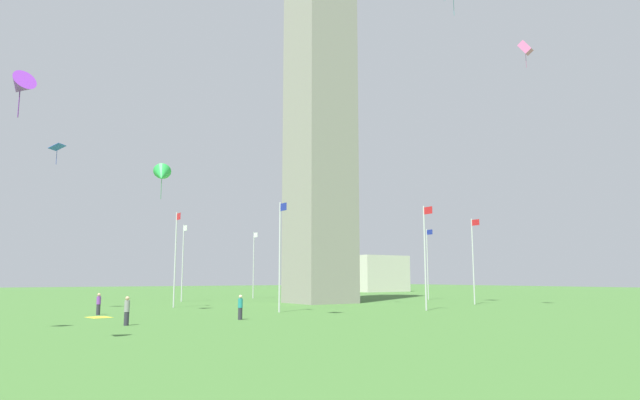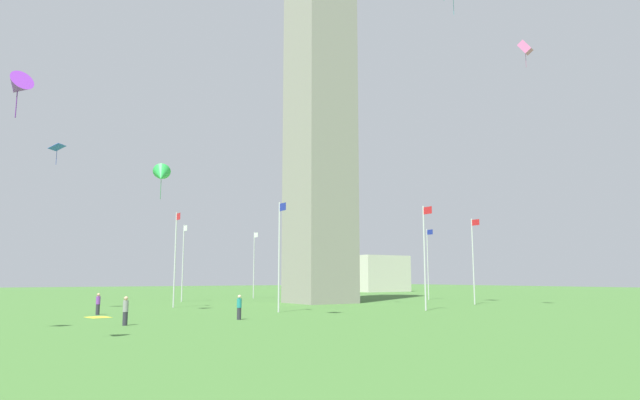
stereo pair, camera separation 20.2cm
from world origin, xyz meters
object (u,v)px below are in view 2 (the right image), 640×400
(flagpole_ne, at_px, (473,257))
(flagpole_e, at_px, (428,261))
(kite_blue_diamond, at_px, (57,148))
(kite_green_delta, at_px, (161,175))
(flagpole_n, at_px, (425,253))
(flagpole_se, at_px, (344,262))
(person_gray_shirt, at_px, (125,311))
(flagpole_w, at_px, (175,255))
(obelisk_monument, at_px, (320,56))
(kite_pink_box, at_px, (525,48))
(flagpole_nw, at_px, (279,252))
(distant_building, at_px, (355,274))
(picnic_blanket_near_first_person, at_px, (98,317))
(person_purple_shirt, at_px, (98,304))
(flagpole_sw, at_px, (183,259))
(flagpole_s, at_px, (254,262))
(kite_purple_delta, at_px, (18,86))

(flagpole_ne, distance_m, flagpole_e, 12.85)
(kite_blue_diamond, distance_m, kite_green_delta, 10.80)
(flagpole_n, bearing_deg, flagpole_se, 157.50)
(flagpole_ne, xyz_separation_m, person_gray_shirt, (5.92, -37.51, -4.13))
(person_gray_shirt, bearing_deg, flagpole_w, 30.60)
(obelisk_monument, distance_m, flagpole_w, 29.47)
(kite_blue_diamond, height_order, kite_pink_box, kite_pink_box)
(flagpole_nw, relative_size, distant_building, 0.39)
(picnic_blanket_near_first_person, bearing_deg, person_purple_shirt, 169.77)
(kite_pink_box, bearing_deg, flagpole_nw, -112.43)
(person_gray_shirt, distance_m, kite_pink_box, 43.14)
(flagpole_nw, bearing_deg, flagpole_ne, 90.00)
(flagpole_n, height_order, kite_blue_diamond, kite_blue_diamond)
(person_purple_shirt, bearing_deg, picnic_blanket_near_first_person, -95.40)
(obelisk_monument, height_order, distant_building, obelisk_monument)
(flagpole_n, xyz_separation_m, flagpole_ne, (-4.92, 11.88, 0.00))
(kite_blue_diamond, bearing_deg, flagpole_sw, 124.30)
(obelisk_monument, xyz_separation_m, flagpole_s, (-16.74, 0.00, -24.22))
(flagpole_n, distance_m, person_purple_shirt, 27.20)
(person_purple_shirt, distance_m, kite_purple_delta, 23.03)
(flagpole_w, relative_size, person_purple_shirt, 5.56)
(flagpole_ne, relative_size, kite_pink_box, 3.36)
(flagpole_n, bearing_deg, flagpole_sw, -157.50)
(flagpole_ne, xyz_separation_m, flagpole_e, (-11.88, 4.92, 0.00))
(flagpole_n, height_order, distant_building, flagpole_n)
(flagpole_se, height_order, kite_green_delta, kite_green_delta)
(flagpole_w, bearing_deg, flagpole_ne, 67.50)
(person_purple_shirt, relative_size, kite_pink_box, 0.60)
(kite_green_delta, bearing_deg, distant_building, 130.69)
(flagpole_se, xyz_separation_m, picnic_blanket_near_first_person, (21.62, -37.41, -4.97))
(flagpole_s, distance_m, kite_blue_diamond, 33.17)
(flagpole_ne, height_order, kite_purple_delta, kite_purple_delta)
(flagpole_s, height_order, kite_purple_delta, kite_purple_delta)
(distant_building, bearing_deg, person_purple_shirt, -51.09)
(person_purple_shirt, xyz_separation_m, picnic_blanket_near_first_person, (2.69, -0.49, -0.81))
(obelisk_monument, xyz_separation_m, distant_building, (-43.28, 37.37, -25.57))
(flagpole_n, height_order, picnic_blanket_near_first_person, flagpole_n)
(flagpole_s, xyz_separation_m, person_purple_shirt, (23.84, -25.05, -4.16))
(flagpole_se, bearing_deg, kite_green_delta, -60.57)
(flagpole_ne, xyz_separation_m, person_purple_shirt, (-4.83, -36.93, -4.16))
(flagpole_ne, xyz_separation_m, distant_building, (-55.21, 25.50, -1.35))
(flagpole_nw, height_order, kite_green_delta, kite_green_delta)
(flagpole_ne, distance_m, kite_blue_diamond, 42.67)
(person_purple_shirt, xyz_separation_m, kite_blue_diamond, (-8.16, -2.61, 13.61))
(flagpole_se, relative_size, distant_building, 0.39)
(flagpole_e, bearing_deg, flagpole_sw, -112.50)
(flagpole_s, distance_m, flagpole_sw, 12.85)
(flagpole_se, xyz_separation_m, kite_purple_delta, (38.18, -44.54, 5.92))
(distant_building, bearing_deg, flagpole_ne, -24.79)
(flagpole_ne, height_order, distant_building, flagpole_ne)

